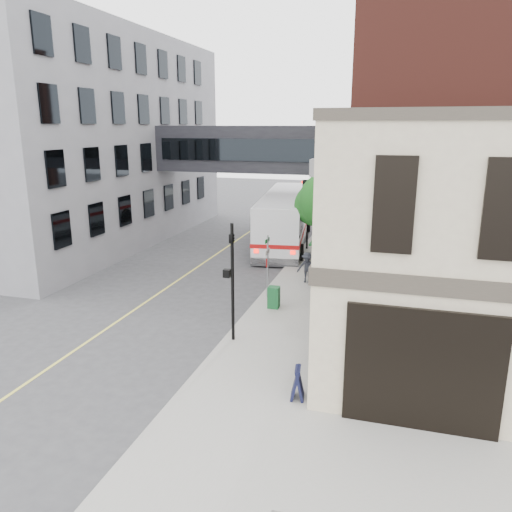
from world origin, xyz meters
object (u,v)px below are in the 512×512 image
Objects in this scene: pedestrian_c at (307,267)px; newspaper_box at (274,297)px; pedestrian_a at (328,261)px; pedestrian_b at (326,265)px; bus at (285,216)px; sandwich_board at (298,383)px.

pedestrian_c is 4.16m from newspaper_box.
pedestrian_b is at bearing -105.51° from pedestrian_a.
bus is 7.40× the size of pedestrian_b.
sandwich_board reaches higher than newspaper_box.
pedestrian_a is at bearing -61.71° from bus.
pedestrian_c is 1.60× the size of sandwich_board.
bus is 13.24m from newspaper_box.
pedestrian_c reaches higher than sandwich_board.
pedestrian_a is 12.50m from sandwich_board.
pedestrian_b reaches higher than newspaper_box.
pedestrian_a is 0.80m from pedestrian_b.
pedestrian_b is 4.77m from newspaper_box.
sandwich_board is (2.57, -7.18, 0.01)m from newspaper_box.
pedestrian_b reaches higher than pedestrian_c.
pedestrian_a is at bearing 85.84° from sandwich_board.
pedestrian_c is at bearing 80.90° from newspaper_box.
pedestrian_a is (4.13, -7.66, -0.87)m from bus.
sandwich_board is at bearing -69.42° from newspaper_box.
pedestrian_a is 1.03× the size of pedestrian_b.
pedestrian_a is 1.15× the size of pedestrian_c.
pedestrian_b is at bearing 86.16° from sandwich_board.
pedestrian_c is 1.63× the size of newspaper_box.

